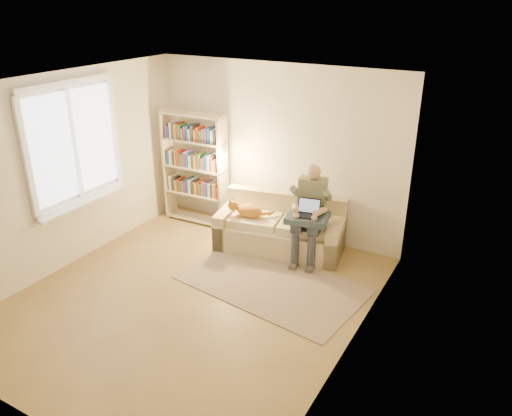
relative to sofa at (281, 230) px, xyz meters
The scene contains 14 objects.
floor 1.79m from the sofa, 101.33° to the right, with size 4.50×4.50×0.00m, color olive.
ceiling 2.92m from the sofa, 101.33° to the right, with size 4.00×4.50×0.02m, color white.
wall_left 3.09m from the sofa, 143.49° to the right, with size 0.02×4.50×2.60m, color silver.
wall_right 2.61m from the sofa, 46.46° to the right, with size 0.02×4.50×2.60m, color silver.
wall_back 1.19m from the sofa, 124.23° to the left, with size 4.00×0.02×2.60m, color silver.
wall_front 4.13m from the sofa, 94.99° to the right, with size 4.00×0.02×2.60m, color silver.
window 2.97m from the sofa, 146.17° to the right, with size 0.12×1.52×1.69m.
sofa is the anchor object (origin of this frame).
person 0.67m from the sofa, ahead, with size 0.48×0.66×1.35m.
cat 0.55m from the sofa, 154.26° to the right, with size 0.61×0.30×0.23m.
blanket 0.64m from the sofa, 21.90° to the right, with size 0.56×0.46×0.09m, color #293948.
laptop 0.70m from the sofa, 20.90° to the right, with size 0.36×0.33×0.26m.
bookshelf 1.78m from the sofa, behind, with size 1.21×0.33×1.81m.
rug 1.06m from the sofa, 69.27° to the right, with size 2.32×1.37×0.01m, color gray.
Camera 1 is at (3.28, -4.17, 3.48)m, focal length 35.00 mm.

